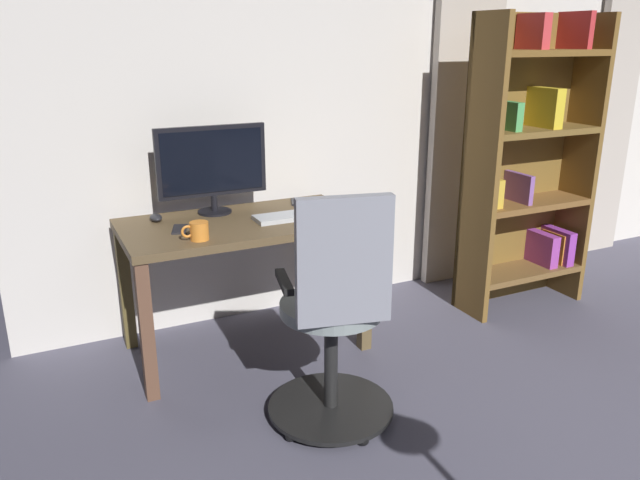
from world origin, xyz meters
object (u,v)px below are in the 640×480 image
office_chair (335,322)px  computer_keyboard (291,216)px  desk (243,240)px  computer_mouse (156,218)px  mug_tea (199,231)px  computer_monitor (212,164)px  cell_phone_by_monitor (297,202)px  bookshelf (527,166)px  cell_phone_face_up (180,229)px

office_chair → computer_keyboard: (-0.14, -0.77, 0.25)m
desk → computer_mouse: computer_mouse is taller
mug_tea → computer_monitor: bearing=-115.4°
office_chair → cell_phone_by_monitor: size_ratio=7.35×
office_chair → computer_keyboard: size_ratio=2.72×
computer_mouse → bookshelf: size_ratio=0.06×
computer_monitor → cell_phone_face_up: 0.43m
cell_phone_by_monitor → office_chair: bearing=95.2°
office_chair → bookshelf: size_ratio=0.60×
computer_monitor → computer_keyboard: computer_monitor is taller
cell_phone_face_up → mug_tea: 0.20m
computer_keyboard → bookshelf: (-1.52, 0.06, 0.14)m
computer_mouse → computer_keyboard: bearing=158.2°
office_chair → computer_keyboard: office_chair is taller
desk → cell_phone_by_monitor: cell_phone_by_monitor is taller
computer_keyboard → desk: bearing=-16.5°
desk → computer_keyboard: (-0.24, 0.07, 0.12)m
cell_phone_by_monitor → desk: bearing=48.5°
computer_keyboard → cell_phone_by_monitor: 0.32m
cell_phone_face_up → bookshelf: bearing=-164.9°
mug_tea → office_chair: bearing=122.2°
desk → office_chair: 0.85m
desk → cell_phone_by_monitor: size_ratio=8.48×
computer_mouse → computer_monitor: bearing=-175.6°
computer_mouse → cell_phone_by_monitor: 0.80m
office_chair → computer_mouse: (0.51, -1.02, 0.25)m
mug_tea → bookshelf: bearing=-177.7°
office_chair → computer_monitor: bearing=113.4°
desk → computer_keyboard: size_ratio=3.14×
desk → office_chair: office_chair is taller
computer_keyboard → mug_tea: mug_tea is taller
cell_phone_by_monitor → bookshelf: size_ratio=0.08×
computer_keyboard → mug_tea: 0.55m
computer_keyboard → mug_tea: bearing=15.2°
cell_phone_face_up → office_chair: bearing=136.3°
computer_monitor → bookshelf: size_ratio=0.33×
computer_mouse → mug_tea: size_ratio=0.77×
office_chair → computer_monitor: (0.19, -1.05, 0.50)m
computer_mouse → mug_tea: 0.42m
bookshelf → desk: bearing=-4.3°
office_chair → cell_phone_face_up: office_chair is taller
computer_keyboard → cell_phone_by_monitor: size_ratio=2.70×
cell_phone_face_up → computer_monitor: bearing=-118.1°
computer_keyboard → cell_phone_by_monitor: bearing=-119.3°
desk → computer_monitor: (0.08, -0.21, 0.37)m
computer_monitor → computer_keyboard: bearing=139.2°
computer_keyboard → computer_mouse: bearing=-21.8°
office_chair → cell_phone_by_monitor: 1.11m
desk → computer_monitor: 0.43m
computer_keyboard → computer_monitor: bearing=-40.8°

